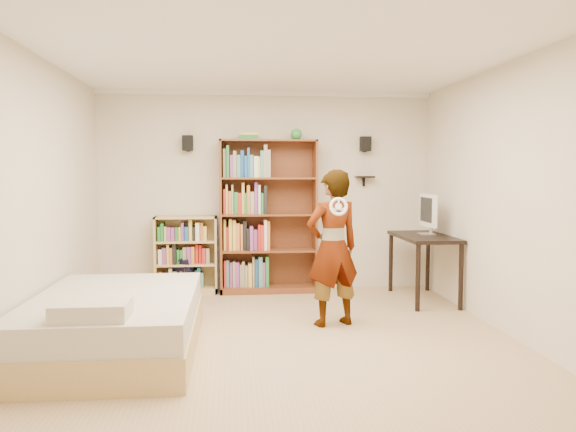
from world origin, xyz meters
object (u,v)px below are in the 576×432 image
low_bookshelf (186,255)px  daybed (116,316)px  computer_desk (423,268)px  person (333,248)px  tall_bookshelf (268,217)px

low_bookshelf → daybed: size_ratio=0.47×
computer_desk → daybed: size_ratio=0.55×
daybed → person: person is taller
tall_bookshelf → person: 1.82m
low_bookshelf → daybed: (-0.43, -2.43, -0.19)m
low_bookshelf → person: (1.66, -1.75, 0.31)m
tall_bookshelf → low_bookshelf: tall_bookshelf is taller
daybed → person: bearing=17.9°
daybed → person: 2.26m
tall_bookshelf → low_bookshelf: 1.21m
tall_bookshelf → person: size_ratio=1.24×
low_bookshelf → computer_desk: size_ratio=0.85×
person → daybed: bearing=-0.5°
computer_desk → person: bearing=-142.3°
low_bookshelf → daybed: 2.48m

